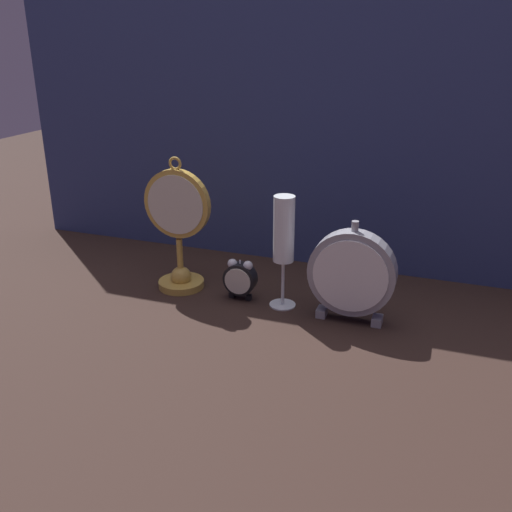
{
  "coord_description": "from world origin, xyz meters",
  "views": [
    {
      "loc": [
        0.39,
        -1.0,
        0.56
      ],
      "look_at": [
        0.0,
        0.08,
        0.1
      ],
      "focal_mm": 40.0,
      "sensor_mm": 36.0,
      "label": 1
    }
  ],
  "objects_px": {
    "champagne_flute": "(284,237)",
    "pocket_watch_on_stand": "(179,233)",
    "mantel_clock_silver": "(352,274)",
    "alarm_clock_twin_bell": "(240,278)"
  },
  "relations": [
    {
      "from": "champagne_flute",
      "to": "pocket_watch_on_stand",
      "type": "bearing_deg",
      "value": 177.21
    },
    {
      "from": "alarm_clock_twin_bell",
      "to": "champagne_flute",
      "type": "distance_m",
      "value": 0.15
    },
    {
      "from": "pocket_watch_on_stand",
      "to": "champagne_flute",
      "type": "bearing_deg",
      "value": -2.79
    },
    {
      "from": "mantel_clock_silver",
      "to": "champagne_flute",
      "type": "bearing_deg",
      "value": 172.4
    },
    {
      "from": "pocket_watch_on_stand",
      "to": "mantel_clock_silver",
      "type": "xyz_separation_m",
      "value": [
        0.4,
        -0.03,
        -0.03
      ]
    },
    {
      "from": "pocket_watch_on_stand",
      "to": "mantel_clock_silver",
      "type": "height_order",
      "value": "pocket_watch_on_stand"
    },
    {
      "from": "mantel_clock_silver",
      "to": "champagne_flute",
      "type": "xyz_separation_m",
      "value": [
        -0.15,
        0.02,
        0.05
      ]
    },
    {
      "from": "pocket_watch_on_stand",
      "to": "champagne_flute",
      "type": "xyz_separation_m",
      "value": [
        0.25,
        -0.01,
        0.02
      ]
    },
    {
      "from": "alarm_clock_twin_bell",
      "to": "mantel_clock_silver",
      "type": "relative_size",
      "value": 0.43
    },
    {
      "from": "mantel_clock_silver",
      "to": "alarm_clock_twin_bell",
      "type": "bearing_deg",
      "value": 175.35
    }
  ]
}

